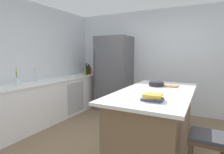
# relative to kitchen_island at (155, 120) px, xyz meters

# --- Properties ---
(ground_plane) EXTENTS (7.20, 7.20, 0.00)m
(ground_plane) POSITION_rel_kitchen_island_xyz_m (-0.34, -0.21, -0.47)
(ground_plane) COLOR #7A664C
(wall_rear) EXTENTS (6.00, 0.10, 2.60)m
(wall_rear) POSITION_rel_kitchen_island_xyz_m (-0.34, 2.04, 0.83)
(wall_rear) COLOR silver
(wall_rear) RESTS_ON ground_plane
(wall_left) EXTENTS (0.10, 6.00, 2.60)m
(wall_left) POSITION_rel_kitchen_island_xyz_m (-2.79, -0.21, 0.83)
(wall_left) COLOR silver
(wall_left) RESTS_ON ground_plane
(counter_run_left) EXTENTS (0.65, 3.16, 0.90)m
(counter_run_left) POSITION_rel_kitchen_island_xyz_m (-2.43, 0.33, -0.02)
(counter_run_left) COLOR white
(counter_run_left) RESTS_ON ground_plane
(kitchen_island) EXTENTS (1.03, 2.05, 0.93)m
(kitchen_island) POSITION_rel_kitchen_island_xyz_m (0.00, 0.00, 0.00)
(kitchen_island) COLOR #7A6047
(kitchen_island) RESTS_ON ground_plane
(refrigerator) EXTENTS (0.85, 0.75, 1.94)m
(refrigerator) POSITION_rel_kitchen_island_xyz_m (-1.55, 1.63, 0.50)
(refrigerator) COLOR #56565B
(refrigerator) RESTS_ON ground_plane
(bar_stool) EXTENTS (0.36, 0.36, 0.67)m
(bar_stool) POSITION_rel_kitchen_island_xyz_m (0.71, -0.68, 0.07)
(bar_stool) COLOR #473828
(bar_stool) RESTS_ON ground_plane
(sink_faucet) EXTENTS (0.15, 0.05, 0.30)m
(sink_faucet) POSITION_rel_kitchen_island_xyz_m (-2.48, -0.12, 0.59)
(sink_faucet) COLOR silver
(sink_faucet) RESTS_ON counter_run_left
(flower_vase) EXTENTS (0.09, 0.09, 0.33)m
(flower_vase) POSITION_rel_kitchen_island_xyz_m (-2.46, -0.56, 0.53)
(flower_vase) COLOR silver
(flower_vase) RESTS_ON counter_run_left
(whiskey_bottle) EXTENTS (0.08, 0.08, 0.26)m
(whiskey_bottle) POSITION_rel_kitchen_island_xyz_m (-2.44, 1.78, 0.53)
(whiskey_bottle) COLOR brown
(whiskey_bottle) RESTS_ON counter_run_left
(syrup_bottle) EXTENTS (0.07, 0.07, 0.29)m
(syrup_bottle) POSITION_rel_kitchen_island_xyz_m (-2.42, 1.70, 0.55)
(syrup_bottle) COLOR #5B3319
(syrup_bottle) RESTS_ON counter_run_left
(hot_sauce_bottle) EXTENTS (0.05, 0.05, 0.21)m
(hot_sauce_bottle) POSITION_rel_kitchen_island_xyz_m (-2.40, 1.60, 0.51)
(hot_sauce_bottle) COLOR red
(hot_sauce_bottle) RESTS_ON counter_run_left
(wine_bottle) EXTENTS (0.07, 0.07, 0.34)m
(wine_bottle) POSITION_rel_kitchen_island_xyz_m (-2.36, 1.51, 0.56)
(wine_bottle) COLOR #19381E
(wine_bottle) RESTS_ON counter_run_left
(olive_oil_bottle) EXTENTS (0.06, 0.06, 0.31)m
(olive_oil_bottle) POSITION_rel_kitchen_island_xyz_m (-2.34, 1.42, 0.55)
(olive_oil_bottle) COLOR olive
(olive_oil_bottle) RESTS_ON counter_run_left
(cookbook_stack) EXTENTS (0.24, 0.21, 0.08)m
(cookbook_stack) POSITION_rel_kitchen_island_xyz_m (0.11, -0.60, 0.50)
(cookbook_stack) COLOR #334770
(cookbook_stack) RESTS_ON kitchen_island
(mixing_bowl) EXTENTS (0.26, 0.26, 0.07)m
(mixing_bowl) POSITION_rel_kitchen_island_xyz_m (-0.10, 0.43, 0.50)
(mixing_bowl) COLOR black
(mixing_bowl) RESTS_ON kitchen_island
(cutting_board) EXTENTS (0.32, 0.20, 0.02)m
(cutting_board) POSITION_rel_kitchen_island_xyz_m (0.09, 0.48, 0.47)
(cutting_board) COLOR #9E7042
(cutting_board) RESTS_ON kitchen_island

